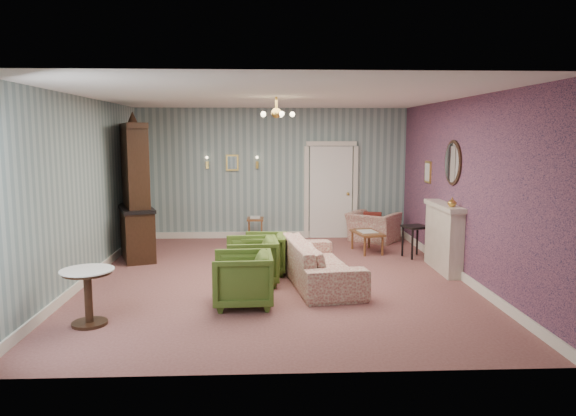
{
  "coord_description": "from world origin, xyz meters",
  "views": [
    {
      "loc": [
        -0.2,
        -8.47,
        2.32
      ],
      "look_at": [
        0.2,
        0.4,
        1.1
      ],
      "focal_mm": 33.46,
      "sensor_mm": 36.0,
      "label": 1
    }
  ],
  "objects_px": {
    "side_table_black": "(415,242)",
    "fireplace": "(444,237)",
    "wingback_chair": "(373,222)",
    "dresser": "(134,187)",
    "olive_chair_c": "(264,251)",
    "sofa_chintz": "(320,255)",
    "olive_chair_a": "(242,277)",
    "pedestal_table": "(88,297)",
    "olive_chair_b": "(252,258)",
    "coffee_table": "(367,242)"
  },
  "relations": [
    {
      "from": "olive_chair_b",
      "to": "coffee_table",
      "type": "height_order",
      "value": "olive_chair_b"
    },
    {
      "from": "olive_chair_c",
      "to": "fireplace",
      "type": "xyz_separation_m",
      "value": [
        3.06,
        0.03,
        0.21
      ]
    },
    {
      "from": "side_table_black",
      "to": "pedestal_table",
      "type": "xyz_separation_m",
      "value": [
        -5.0,
        -3.42,
        0.04
      ]
    },
    {
      "from": "olive_chair_c",
      "to": "dresser",
      "type": "xyz_separation_m",
      "value": [
        -2.45,
        1.35,
        0.97
      ]
    },
    {
      "from": "pedestal_table",
      "to": "coffee_table",
      "type": "bearing_deg",
      "value": 43.18
    },
    {
      "from": "wingback_chair",
      "to": "coffee_table",
      "type": "height_order",
      "value": "wingback_chair"
    },
    {
      "from": "coffee_table",
      "to": "sofa_chintz",
      "type": "bearing_deg",
      "value": -118.22
    },
    {
      "from": "wingback_chair",
      "to": "fireplace",
      "type": "bearing_deg",
      "value": 142.87
    },
    {
      "from": "olive_chair_b",
      "to": "olive_chair_c",
      "type": "xyz_separation_m",
      "value": [
        0.2,
        0.65,
        -0.03
      ]
    },
    {
      "from": "side_table_black",
      "to": "pedestal_table",
      "type": "distance_m",
      "value": 6.06
    },
    {
      "from": "olive_chair_a",
      "to": "pedestal_table",
      "type": "bearing_deg",
      "value": -72.28
    },
    {
      "from": "sofa_chintz",
      "to": "wingback_chair",
      "type": "height_order",
      "value": "sofa_chintz"
    },
    {
      "from": "olive_chair_b",
      "to": "sofa_chintz",
      "type": "height_order",
      "value": "sofa_chintz"
    },
    {
      "from": "sofa_chintz",
      "to": "side_table_black",
      "type": "xyz_separation_m",
      "value": [
        1.98,
        1.67,
        -0.14
      ]
    },
    {
      "from": "sofa_chintz",
      "to": "wingback_chair",
      "type": "bearing_deg",
      "value": -32.87
    },
    {
      "from": "sofa_chintz",
      "to": "pedestal_table",
      "type": "relative_size",
      "value": 3.28
    },
    {
      "from": "olive_chair_b",
      "to": "sofa_chintz",
      "type": "bearing_deg",
      "value": 85.9
    },
    {
      "from": "olive_chair_a",
      "to": "sofa_chintz",
      "type": "xyz_separation_m",
      "value": [
        1.17,
        1.08,
        0.04
      ]
    },
    {
      "from": "olive_chair_b",
      "to": "side_table_black",
      "type": "relative_size",
      "value": 1.31
    },
    {
      "from": "coffee_table",
      "to": "side_table_black",
      "type": "height_order",
      "value": "side_table_black"
    },
    {
      "from": "olive_chair_b",
      "to": "coffee_table",
      "type": "xyz_separation_m",
      "value": [
        2.24,
        2.18,
        -0.19
      ]
    },
    {
      "from": "coffee_table",
      "to": "pedestal_table",
      "type": "bearing_deg",
      "value": -136.82
    },
    {
      "from": "wingback_chair",
      "to": "side_table_black",
      "type": "distance_m",
      "value": 1.65
    },
    {
      "from": "coffee_table",
      "to": "side_table_black",
      "type": "bearing_deg",
      "value": -32.27
    },
    {
      "from": "wingback_chair",
      "to": "side_table_black",
      "type": "bearing_deg",
      "value": 144.69
    },
    {
      "from": "wingback_chair",
      "to": "fireplace",
      "type": "relative_size",
      "value": 0.7
    },
    {
      "from": "olive_chair_a",
      "to": "fireplace",
      "type": "bearing_deg",
      "value": 115.52
    },
    {
      "from": "sofa_chintz",
      "to": "coffee_table",
      "type": "height_order",
      "value": "sofa_chintz"
    },
    {
      "from": "olive_chair_a",
      "to": "coffee_table",
      "type": "xyz_separation_m",
      "value": [
        2.34,
        3.26,
        -0.2
      ]
    },
    {
      "from": "wingback_chair",
      "to": "dresser",
      "type": "xyz_separation_m",
      "value": [
        -4.82,
        -1.24,
        0.91
      ]
    },
    {
      "from": "olive_chair_c",
      "to": "coffee_table",
      "type": "xyz_separation_m",
      "value": [
        2.04,
        1.53,
        -0.16
      ]
    },
    {
      "from": "dresser",
      "to": "coffee_table",
      "type": "bearing_deg",
      "value": -17.69
    },
    {
      "from": "dresser",
      "to": "side_table_black",
      "type": "relative_size",
      "value": 4.36
    },
    {
      "from": "side_table_black",
      "to": "fireplace",
      "type": "bearing_deg",
      "value": -77.94
    },
    {
      "from": "fireplace",
      "to": "olive_chair_b",
      "type": "bearing_deg",
      "value": -168.15
    },
    {
      "from": "fireplace",
      "to": "pedestal_table",
      "type": "bearing_deg",
      "value": -154.98
    },
    {
      "from": "dresser",
      "to": "side_table_black",
      "type": "height_order",
      "value": "dresser"
    },
    {
      "from": "olive_chair_a",
      "to": "fireplace",
      "type": "height_order",
      "value": "fireplace"
    },
    {
      "from": "olive_chair_b",
      "to": "olive_chair_c",
      "type": "height_order",
      "value": "olive_chair_b"
    },
    {
      "from": "olive_chair_b",
      "to": "fireplace",
      "type": "height_order",
      "value": "fireplace"
    },
    {
      "from": "fireplace",
      "to": "pedestal_table",
      "type": "relative_size",
      "value": 1.99
    },
    {
      "from": "sofa_chintz",
      "to": "olive_chair_b",
      "type": "bearing_deg",
      "value": 82.02
    },
    {
      "from": "olive_chair_c",
      "to": "sofa_chintz",
      "type": "height_order",
      "value": "sofa_chintz"
    },
    {
      "from": "olive_chair_a",
      "to": "olive_chair_c",
      "type": "relative_size",
      "value": 1.09
    },
    {
      "from": "olive_chair_b",
      "to": "dresser",
      "type": "relative_size",
      "value": 0.3
    },
    {
      "from": "coffee_table",
      "to": "pedestal_table",
      "type": "xyz_separation_m",
      "value": [
        -4.19,
        -3.93,
        0.14
      ]
    },
    {
      "from": "olive_chair_a",
      "to": "coffee_table",
      "type": "bearing_deg",
      "value": 142.19
    },
    {
      "from": "olive_chair_b",
      "to": "side_table_black",
      "type": "distance_m",
      "value": 3.48
    },
    {
      "from": "olive_chair_b",
      "to": "olive_chair_c",
      "type": "distance_m",
      "value": 0.68
    },
    {
      "from": "olive_chair_b",
      "to": "wingback_chair",
      "type": "height_order",
      "value": "wingback_chair"
    }
  ]
}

